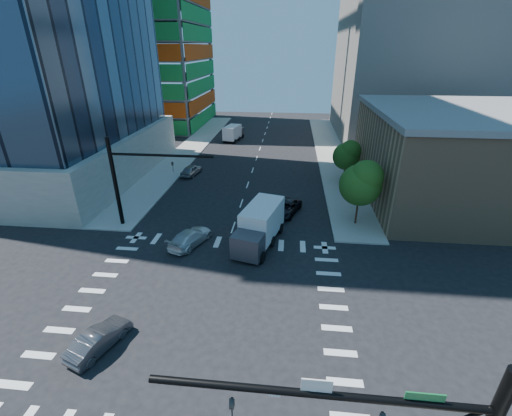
# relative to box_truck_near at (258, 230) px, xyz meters

# --- Properties ---
(ground) EXTENTS (160.00, 160.00, 0.00)m
(ground) POSITION_rel_box_truck_near_xyz_m (-2.87, -8.90, -1.57)
(ground) COLOR black
(ground) RESTS_ON ground
(road_markings) EXTENTS (20.00, 20.00, 0.01)m
(road_markings) POSITION_rel_box_truck_near_xyz_m (-2.87, -8.90, -1.57)
(road_markings) COLOR silver
(road_markings) RESTS_ON ground
(sidewalk_ne) EXTENTS (5.00, 60.00, 0.15)m
(sidewalk_ne) POSITION_rel_box_truck_near_xyz_m (9.63, 31.10, -1.50)
(sidewalk_ne) COLOR #999690
(sidewalk_ne) RESTS_ON ground
(sidewalk_nw) EXTENTS (5.00, 60.00, 0.15)m
(sidewalk_nw) POSITION_rel_box_truck_near_xyz_m (-15.37, 31.10, -1.50)
(sidewalk_nw) COLOR #999690
(sidewalk_nw) RESTS_ON ground
(construction_building) EXTENTS (25.16, 34.50, 70.60)m
(construction_building) POSITION_rel_box_truck_near_xyz_m (-30.29, 53.03, 23.04)
(construction_building) COLOR gray
(construction_building) RESTS_ON ground
(commercial_building) EXTENTS (20.50, 22.50, 10.60)m
(commercial_building) POSITION_rel_box_truck_near_xyz_m (22.13, 13.10, 3.74)
(commercial_building) COLOR #9F7D5C
(commercial_building) RESTS_ON ground
(bg_building_ne) EXTENTS (24.00, 30.00, 28.00)m
(bg_building_ne) POSITION_rel_box_truck_near_xyz_m (24.13, 46.10, 12.43)
(bg_building_ne) COLOR slate
(bg_building_ne) RESTS_ON ground
(signal_mast_nw) EXTENTS (10.20, 0.40, 9.00)m
(signal_mast_nw) POSITION_rel_box_truck_near_xyz_m (-12.87, 2.60, 3.92)
(signal_mast_nw) COLOR black
(signal_mast_nw) RESTS_ON sidewalk_nw
(tree_south) EXTENTS (4.16, 4.16, 6.82)m
(tree_south) POSITION_rel_box_truck_near_xyz_m (9.76, 5.00, 3.11)
(tree_south) COLOR #382316
(tree_south) RESTS_ON sidewalk_ne
(tree_north) EXTENTS (3.54, 3.52, 5.78)m
(tree_north) POSITION_rel_box_truck_near_xyz_m (10.06, 17.00, 2.41)
(tree_north) COLOR #382316
(tree_north) RESTS_ON sidewalk_ne
(car_nb_far) EXTENTS (3.81, 5.39, 1.36)m
(car_nb_far) POSITION_rel_box_truck_near_xyz_m (2.42, 6.92, -0.89)
(car_nb_far) COLOR black
(car_nb_far) RESTS_ON ground
(car_sb_near) EXTENTS (3.75, 5.38, 1.45)m
(car_sb_near) POSITION_rel_box_truck_near_xyz_m (-6.27, -0.50, -0.85)
(car_sb_near) COLOR silver
(car_sb_near) RESTS_ON ground
(car_sb_mid) EXTENTS (2.47, 4.55, 1.47)m
(car_sb_mid) POSITION_rel_box_truck_near_xyz_m (-11.37, 18.16, -0.84)
(car_sb_mid) COLOR #929499
(car_sb_mid) RESTS_ON ground
(car_sb_cross) EXTENTS (2.77, 4.37, 1.36)m
(car_sb_cross) POSITION_rel_box_truck_near_xyz_m (-8.45, -12.95, -0.89)
(car_sb_cross) COLOR #4E4D52
(car_sb_cross) RESTS_ON ground
(box_truck_near) EXTENTS (4.49, 7.28, 3.56)m
(box_truck_near) POSITION_rel_box_truck_near_xyz_m (0.00, 0.00, 0.00)
(box_truck_near) COLOR black
(box_truck_near) RESTS_ON ground
(box_truck_far) EXTENTS (3.51, 6.02, 2.96)m
(box_truck_far) POSITION_rel_box_truck_near_xyz_m (-8.52, 38.81, -0.26)
(box_truck_far) COLOR black
(box_truck_far) RESTS_ON ground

